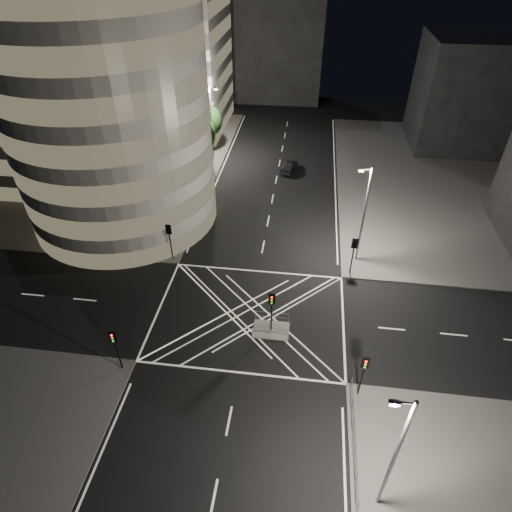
# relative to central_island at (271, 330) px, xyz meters

# --- Properties ---
(ground) EXTENTS (120.00, 120.00, 0.00)m
(ground) POSITION_rel_central_island_xyz_m (-2.00, 1.50, -0.07)
(ground) COLOR black
(ground) RESTS_ON ground
(sidewalk_far_left) EXTENTS (42.00, 42.00, 0.15)m
(sidewalk_far_left) POSITION_rel_central_island_xyz_m (-31.00, 28.50, 0.00)
(sidewalk_far_left) COLOR #565351
(sidewalk_far_left) RESTS_ON ground
(sidewalk_far_right) EXTENTS (42.00, 42.00, 0.15)m
(sidewalk_far_right) POSITION_rel_central_island_xyz_m (27.00, 28.50, 0.00)
(sidewalk_far_right) COLOR #565351
(sidewalk_far_right) RESTS_ON ground
(central_island) EXTENTS (3.00, 2.00, 0.15)m
(central_island) POSITION_rel_central_island_xyz_m (0.00, 0.00, 0.00)
(central_island) COLOR slate
(central_island) RESTS_ON ground
(office_tower_curved) EXTENTS (30.00, 29.00, 27.20)m
(office_tower_curved) POSITION_rel_central_island_xyz_m (-22.74, 20.24, 12.58)
(office_tower_curved) COLOR #9C9A94
(office_tower_curved) RESTS_ON sidewalk_far_left
(office_block_rear) EXTENTS (24.00, 16.00, 22.00)m
(office_block_rear) POSITION_rel_central_island_xyz_m (-24.00, 43.50, 11.07)
(office_block_rear) COLOR #9C9A94
(office_block_rear) RESTS_ON sidewalk_far_left
(building_right_far) EXTENTS (14.00, 12.00, 15.00)m
(building_right_far) POSITION_rel_central_island_xyz_m (24.00, 41.50, 7.58)
(building_right_far) COLOR black
(building_right_far) RESTS_ON sidewalk_far_right
(building_far_end) EXTENTS (18.00, 8.00, 18.00)m
(building_far_end) POSITION_rel_central_island_xyz_m (-6.00, 59.50, 8.93)
(building_far_end) COLOR black
(building_far_end) RESTS_ON ground
(tree_a) EXTENTS (4.27, 4.27, 6.74)m
(tree_a) POSITION_rel_central_island_xyz_m (-12.50, 10.50, 4.35)
(tree_a) COLOR black
(tree_a) RESTS_ON sidewalk_far_left
(tree_b) EXTENTS (4.00, 4.00, 6.60)m
(tree_b) POSITION_rel_central_island_xyz_m (-12.50, 16.50, 4.36)
(tree_b) COLOR black
(tree_b) RESTS_ON sidewalk_far_left
(tree_c) EXTENTS (3.85, 3.85, 6.55)m
(tree_c) POSITION_rel_central_island_xyz_m (-12.50, 22.50, 4.40)
(tree_c) COLOR black
(tree_c) RESTS_ON sidewalk_far_left
(tree_d) EXTENTS (4.29, 4.29, 7.25)m
(tree_d) POSITION_rel_central_island_xyz_m (-12.50, 28.50, 4.85)
(tree_d) COLOR black
(tree_d) RESTS_ON sidewalk_far_left
(tree_e) EXTENTS (3.78, 3.78, 6.55)m
(tree_e) POSITION_rel_central_island_xyz_m (-12.50, 34.50, 4.43)
(tree_e) COLOR black
(tree_e) RESTS_ON sidewalk_far_left
(traffic_signal_fl) EXTENTS (0.55, 0.22, 4.00)m
(traffic_signal_fl) POSITION_rel_central_island_xyz_m (-10.80, 8.30, 2.84)
(traffic_signal_fl) COLOR black
(traffic_signal_fl) RESTS_ON sidewalk_far_left
(traffic_signal_nl) EXTENTS (0.55, 0.22, 4.00)m
(traffic_signal_nl) POSITION_rel_central_island_xyz_m (-10.80, -5.30, 2.84)
(traffic_signal_nl) COLOR black
(traffic_signal_nl) RESTS_ON sidewalk_near_left
(traffic_signal_fr) EXTENTS (0.55, 0.22, 4.00)m
(traffic_signal_fr) POSITION_rel_central_island_xyz_m (6.80, 8.30, 2.84)
(traffic_signal_fr) COLOR black
(traffic_signal_fr) RESTS_ON sidewalk_far_right
(traffic_signal_nr) EXTENTS (0.55, 0.22, 4.00)m
(traffic_signal_nr) POSITION_rel_central_island_xyz_m (6.80, -5.30, 2.84)
(traffic_signal_nr) COLOR black
(traffic_signal_nr) RESTS_ON sidewalk_near_right
(traffic_signal_island) EXTENTS (0.55, 0.22, 4.00)m
(traffic_signal_island) POSITION_rel_central_island_xyz_m (0.00, 0.00, 2.84)
(traffic_signal_island) COLOR black
(traffic_signal_island) RESTS_ON central_island
(street_lamp_left_near) EXTENTS (1.25, 0.25, 10.00)m
(street_lamp_left_near) POSITION_rel_central_island_xyz_m (-11.44, 13.50, 5.47)
(street_lamp_left_near) COLOR slate
(street_lamp_left_near) RESTS_ON sidewalk_far_left
(street_lamp_left_far) EXTENTS (1.25, 0.25, 10.00)m
(street_lamp_left_far) POSITION_rel_central_island_xyz_m (-11.44, 31.50, 5.47)
(street_lamp_left_far) COLOR slate
(street_lamp_left_far) RESTS_ON sidewalk_far_left
(street_lamp_right_far) EXTENTS (1.25, 0.25, 10.00)m
(street_lamp_right_far) POSITION_rel_central_island_xyz_m (7.44, 10.50, 5.47)
(street_lamp_right_far) COLOR slate
(street_lamp_right_far) RESTS_ON sidewalk_far_right
(street_lamp_right_near) EXTENTS (1.25, 0.25, 10.00)m
(street_lamp_right_near) POSITION_rel_central_island_xyz_m (7.44, -12.50, 5.47)
(street_lamp_right_near) COLOR slate
(street_lamp_right_near) RESTS_ON sidewalk_near_right
(railing_near_right) EXTENTS (0.06, 11.70, 1.10)m
(railing_near_right) POSITION_rel_central_island_xyz_m (6.30, -10.65, 0.62)
(railing_near_right) COLOR slate
(railing_near_right) RESTS_ON sidewalk_near_right
(railing_island_south) EXTENTS (2.80, 0.06, 1.10)m
(railing_island_south) POSITION_rel_central_island_xyz_m (0.00, -0.90, 0.62)
(railing_island_south) COLOR slate
(railing_island_south) RESTS_ON central_island
(railing_island_north) EXTENTS (2.80, 0.06, 1.10)m
(railing_island_north) POSITION_rel_central_island_xyz_m (0.00, 0.90, 0.62)
(railing_island_north) COLOR slate
(railing_island_north) RESTS_ON central_island
(sedan) EXTENTS (2.31, 4.23, 1.32)m
(sedan) POSITION_rel_central_island_xyz_m (-0.50, 29.29, 0.59)
(sedan) COLOR black
(sedan) RESTS_ON ground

